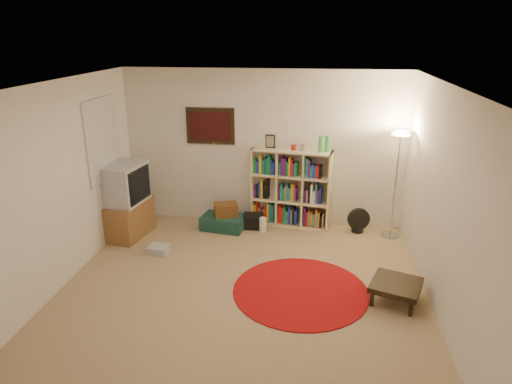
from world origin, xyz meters
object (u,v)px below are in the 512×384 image
floor_fan (358,220)px  tv_stand (125,202)px  suitcase (223,222)px  floor_lamp (399,150)px  bookshelf (290,189)px  side_table (396,286)px

floor_fan → tv_stand: tv_stand is taller
suitcase → floor_lamp: bearing=10.3°
floor_fan → suitcase: 2.16m
tv_stand → bookshelf: bearing=26.2°
side_table → suitcase: bearing=143.4°
side_table → bookshelf: bearing=122.9°
tv_stand → suitcase: 1.57m
bookshelf → side_table: 2.59m
bookshelf → side_table: bookshelf is taller
bookshelf → suitcase: bookshelf is taller
tv_stand → side_table: (3.87, -1.37, -0.35)m
bookshelf → floor_lamp: floor_lamp is taller
floor_fan → side_table: bearing=-96.2°
floor_lamp → side_table: floor_lamp is taller
floor_lamp → tv_stand: bearing=-173.2°
side_table → floor_lamp: bearing=83.6°
floor_fan → side_table: size_ratio=0.57×
bookshelf → suitcase: bearing=-153.3°
bookshelf → floor_fan: size_ratio=3.77×
floor_lamp → suitcase: 2.94m
floor_lamp → side_table: size_ratio=2.39×
floor_fan → suitcase: (-2.15, -0.14, -0.09)m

